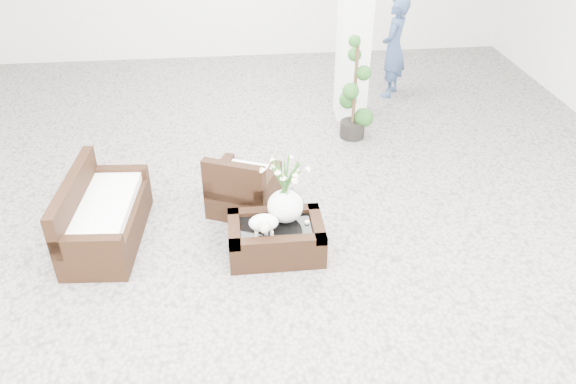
{
  "coord_description": "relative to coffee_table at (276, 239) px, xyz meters",
  "views": [
    {
      "loc": [
        -0.48,
        -4.51,
        3.48
      ],
      "look_at": [
        0.0,
        -0.1,
        0.62
      ],
      "focal_mm": 35.29,
      "sensor_mm": 36.0,
      "label": 1
    }
  ],
  "objects": [
    {
      "name": "ground",
      "position": [
        0.13,
        0.21,
        -0.16
      ],
      "size": [
        11.0,
        11.0,
        0.0
      ],
      "primitive_type": "plane",
      "color": "gray",
      "rests_on": "ground"
    },
    {
      "name": "coffee_table",
      "position": [
        0.0,
        0.0,
        0.0
      ],
      "size": [
        0.9,
        0.6,
        0.31
      ],
      "primitive_type": "cube",
      "color": "black",
      "rests_on": "ground"
    },
    {
      "name": "sheep_figurine",
      "position": [
        -0.12,
        -0.1,
        0.26
      ],
      "size": [
        0.28,
        0.23,
        0.21
      ],
      "primitive_type": "ellipsoid",
      "color": "white",
      "rests_on": "coffee_table"
    },
    {
      "name": "planter_narcissus",
      "position": [
        0.1,
        0.1,
        0.56
      ],
      "size": [
        0.44,
        0.44,
        0.8
      ],
      "primitive_type": null,
      "color": "white",
      "rests_on": "coffee_table"
    },
    {
      "name": "tealight",
      "position": [
        0.3,
        0.02,
        0.17
      ],
      "size": [
        0.04,
        0.04,
        0.03
      ],
      "primitive_type": "cylinder",
      "color": "white",
      "rests_on": "coffee_table"
    },
    {
      "name": "armchair",
      "position": [
        -0.27,
        0.8,
        0.19
      ],
      "size": [
        0.85,
        0.84,
        0.7
      ],
      "primitive_type": "cube",
      "rotation": [
        0.0,
        0.0,
        2.73
      ],
      "color": "black",
      "rests_on": "ground"
    },
    {
      "name": "loveseat",
      "position": [
        -1.64,
        0.4,
        0.2
      ],
      "size": [
        0.74,
        1.37,
        0.71
      ],
      "primitive_type": "cube",
      "rotation": [
        0.0,
        0.0,
        1.49
      ],
      "color": "black",
      "rests_on": "ground"
    },
    {
      "name": "topiary",
      "position": [
        1.23,
        2.34,
        0.52
      ],
      "size": [
        0.36,
        0.36,
        1.36
      ],
      "primitive_type": null,
      "color": "#1C4616",
      "rests_on": "ground"
    },
    {
      "name": "shopper",
      "position": [
        2.09,
        3.68,
        0.58
      ],
      "size": [
        0.57,
        0.64,
        1.47
      ],
      "primitive_type": "imported",
      "rotation": [
        0.0,
        0.0,
        -2.1
      ],
      "color": "navy",
      "rests_on": "ground"
    }
  ]
}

